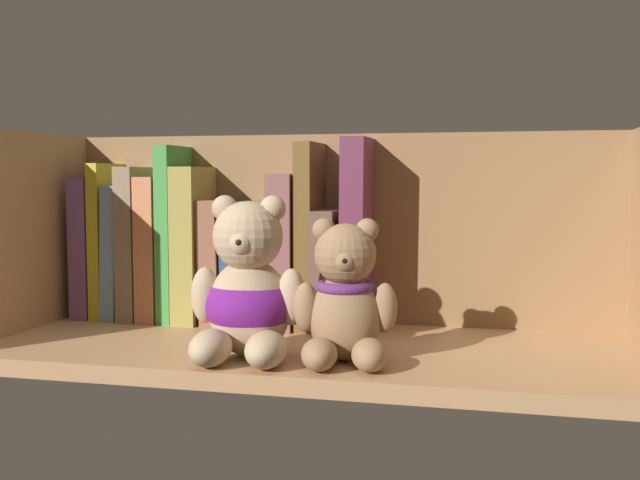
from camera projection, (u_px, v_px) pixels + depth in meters
shelf_board at (308, 353)px, 90.28cm from camera, size 74.97×29.87×2.00cm
shelf_back_panel at (336, 236)px, 104.29cm from camera, size 77.37×1.20×27.62cm
shelf_side_panel_left at (21, 239)px, 98.28cm from camera, size 1.60×32.27×27.62cm
book_0 at (98, 246)px, 109.78cm from camera, size 2.68×11.45×19.69cm
book_1 at (113, 240)px, 109.12cm from camera, size 1.72×11.36×21.72cm
book_2 at (127, 251)px, 108.73cm from camera, size 2.71×11.63×18.67cm
book_3 at (144, 242)px, 108.00cm from camera, size 2.57×12.63×21.20cm
book_4 at (163, 247)px, 107.37cm from camera, size 2.81×12.58×19.85cm
book_5 at (180, 233)px, 106.58cm from camera, size 1.98×12.25×24.05cm
book_6 at (199, 244)px, 106.01cm from camera, size 3.41×12.94×21.19cm
book_7 at (222, 260)px, 105.41cm from camera, size 3.20×11.48×16.82cm
book_8 at (244, 261)px, 104.67cm from camera, size 3.13×10.69×16.50cm
book_9 at (268, 262)px, 103.85cm from camera, size 3.29×10.22×16.66cm
book_10 at (293, 249)px, 102.87cm from camera, size 3.30×14.45×20.20cm
book_11 at (314, 234)px, 101.99cm from camera, size 2.21×13.39×24.28cm
book_12 at (335, 267)px, 101.66cm from camera, size 3.11×13.42×15.54cm
book_13 at (360, 233)px, 100.50cm from camera, size 3.21×12.54×24.89cm
teddy_bear_larger at (248, 294)px, 83.34cm from camera, size 13.10×13.80×17.81cm
teddy_bear_smaller at (345, 301)px, 81.11cm from camera, size 11.44×11.92×15.41cm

